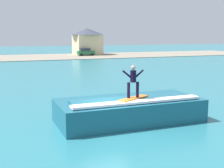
{
  "coord_description": "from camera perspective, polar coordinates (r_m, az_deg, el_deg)",
  "views": [
    {
      "loc": [
        -5.3,
        -13.85,
        4.72
      ],
      "look_at": [
        1.53,
        3.52,
        1.71
      ],
      "focal_mm": 47.82,
      "sensor_mm": 36.0,
      "label": 1
    }
  ],
  "objects": [
    {
      "name": "ground_plane",
      "position": [
        15.56,
        -0.51,
        -8.48
      ],
      "size": [
        260.0,
        260.0,
        0.0
      ],
      "primitive_type": "plane",
      "color": "#27707D"
    },
    {
      "name": "wave_crest",
      "position": [
        16.72,
        3.35,
        -4.9
      ],
      "size": [
        7.98,
        3.54,
        1.4
      ],
      "color": "#1A5A6E",
      "rests_on": "ground_plane"
    },
    {
      "name": "surfboard",
      "position": [
        15.99,
        4.11,
        -2.72
      ],
      "size": [
        2.09,
        1.42,
        0.06
      ],
      "color": "orange",
      "rests_on": "wave_crest"
    },
    {
      "name": "surfer",
      "position": [
        15.82,
        4.07,
        0.84
      ],
      "size": [
        1.24,
        0.32,
        1.73
      ],
      "color": "black",
      "rests_on": "surfboard"
    },
    {
      "name": "shoreline_bank",
      "position": [
        68.48,
        -17.04,
        4.87
      ],
      "size": [
        120.0,
        19.79,
        0.1
      ],
      "color": "gray",
      "rests_on": "ground_plane"
    },
    {
      "name": "car_far_shore",
      "position": [
        71.54,
        -5.08,
        6.12
      ],
      "size": [
        4.1,
        2.23,
        1.86
      ],
      "color": "#23663D",
      "rests_on": "ground_plane"
    },
    {
      "name": "house_gabled_white",
      "position": [
        75.44,
        -4.76,
        8.37
      ],
      "size": [
        8.5,
        8.5,
        6.64
      ],
      "color": "beige",
      "rests_on": "ground_plane"
    }
  ]
}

